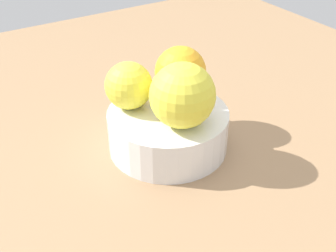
{
  "coord_description": "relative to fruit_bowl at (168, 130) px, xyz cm",
  "views": [
    {
      "loc": [
        25.29,
        40.67,
        35.41
      ],
      "look_at": [
        0.0,
        0.0,
        3.35
      ],
      "focal_mm": 45.96,
      "sensor_mm": 36.0,
      "label": 1
    }
  ],
  "objects": [
    {
      "name": "orange_in_bowl_2",
      "position": [
        3.59,
        -3.91,
        6.06
      ],
      "size": [
        6.29,
        6.29,
        6.29
      ],
      "primitive_type": "sphere",
      "color": "yellow",
      "rests_on": "fruit_bowl"
    },
    {
      "name": "fruit_bowl",
      "position": [
        0.0,
        0.0,
        0.0
      ],
      "size": [
        16.13,
        16.13,
        5.58
      ],
      "color": "white",
      "rests_on": "ground_plane"
    },
    {
      "name": "ground_plane",
      "position": [
        0.0,
        0.0,
        -3.66
      ],
      "size": [
        110.0,
        110.0,
        2.0
      ],
      "primitive_type": "cube",
      "color": "#997551"
    },
    {
      "name": "orange_in_bowl_0",
      "position": [
        -3.9,
        -3.08,
        6.43
      ],
      "size": [
        7.04,
        7.04,
        7.04
      ],
      "primitive_type": "sphere",
      "color": "#F9A823",
      "rests_on": "fruit_bowl"
    },
    {
      "name": "orange_in_bowl_1",
      "position": [
        0.27,
        3.3,
        7.0
      ],
      "size": [
        8.17,
        8.17,
        8.17
      ],
      "primitive_type": "sphere",
      "color": "yellow",
      "rests_on": "fruit_bowl"
    }
  ]
}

